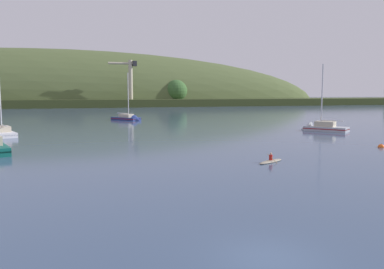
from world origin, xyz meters
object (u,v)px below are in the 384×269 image
(dockside_crane, at_px, (130,85))
(sailboat_outer_reach, at_px, (129,120))
(sailboat_midwater_white, at_px, (320,129))
(canoe_with_paddler, at_px, (271,161))
(mooring_buoy_off_fishing_boat, at_px, (381,147))
(sailboat_near_mooring, at_px, (2,134))

(dockside_crane, bearing_deg, sailboat_outer_reach, 83.56)
(sailboat_outer_reach, bearing_deg, sailboat_midwater_white, 0.29)
(canoe_with_paddler, height_order, mooring_buoy_off_fishing_boat, canoe_with_paddler)
(dockside_crane, bearing_deg, mooring_buoy_off_fishing_boat, 95.32)
(sailboat_near_mooring, height_order, mooring_buoy_off_fishing_boat, sailboat_near_mooring)
(sailboat_midwater_white, xyz_separation_m, canoe_with_paddler, (-21.77, -24.82, -0.16))
(sailboat_midwater_white, bearing_deg, sailboat_outer_reach, 1.60)
(sailboat_near_mooring, distance_m, mooring_buoy_off_fishing_boat, 52.41)
(sailboat_midwater_white, xyz_separation_m, sailboat_outer_reach, (-29.27, 34.13, -0.11))
(dockside_crane, distance_m, mooring_buoy_off_fishing_boat, 146.85)
(sailboat_near_mooring, bearing_deg, mooring_buoy_off_fishing_boat, -141.12)
(sailboat_midwater_white, distance_m, canoe_with_paddler, 33.01)
(sailboat_near_mooring, relative_size, sailboat_midwater_white, 0.96)
(dockside_crane, distance_m, sailboat_midwater_white, 128.37)
(canoe_with_paddler, xyz_separation_m, mooring_buoy_off_fishing_boat, (17.08, 5.54, -0.11))
(sailboat_outer_reach, bearing_deg, canoe_with_paddler, -33.07)
(dockside_crane, bearing_deg, sailboat_midwater_white, 98.31)
(sailboat_near_mooring, height_order, canoe_with_paddler, sailboat_near_mooring)
(dockside_crane, height_order, sailboat_near_mooring, dockside_crane)
(sailboat_near_mooring, bearing_deg, canoe_with_paddler, -159.09)
(canoe_with_paddler, relative_size, mooring_buoy_off_fishing_boat, 3.97)
(sailboat_near_mooring, distance_m, sailboat_outer_reach, 35.79)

